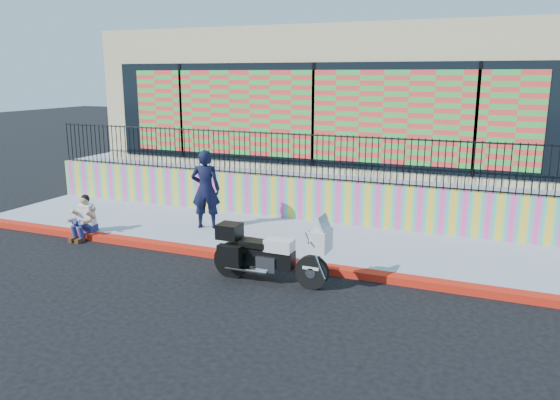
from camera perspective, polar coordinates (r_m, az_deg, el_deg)
The scene contains 10 objects.
ground at distance 11.86m, azimuth -3.34°, elevation -6.41°, with size 90.00×90.00×0.00m, color black.
red_curb at distance 11.84m, azimuth -3.34°, elevation -6.07°, with size 16.00×0.30×0.15m, color red.
sidewalk at distance 13.27m, azimuth -0.21°, elevation -3.93°, with size 16.00×3.00×0.15m, color #8B95A7.
mural_wall at distance 14.54m, azimuth 2.24°, elevation 0.13°, with size 16.00×0.20×1.10m, color #FF43A4.
metal_fence at distance 14.33m, azimuth 2.28°, elevation 4.62°, with size 15.80×0.04×1.20m, color black, non-canonical shape.
elevated_platform at distance 19.33m, azimuth 7.55°, elevation 3.03°, with size 16.00×10.00×1.25m, color #8B95A7.
storefront_building at distance 18.84m, azimuth 7.61°, elevation 10.80°, with size 14.00×8.06×4.00m.
police_motorcycle at distance 10.53m, azimuth -1.20°, elevation -5.47°, with size 2.32×0.77×1.44m.
police_officer at distance 13.73m, azimuth -7.78°, elevation 1.13°, with size 0.72×0.47×1.98m, color black.
seated_man at distance 14.10m, azimuth -19.91°, elevation -2.12°, with size 0.54×0.71×1.06m.
Camera 1 is at (4.94, -10.04, 3.94)m, focal length 35.00 mm.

